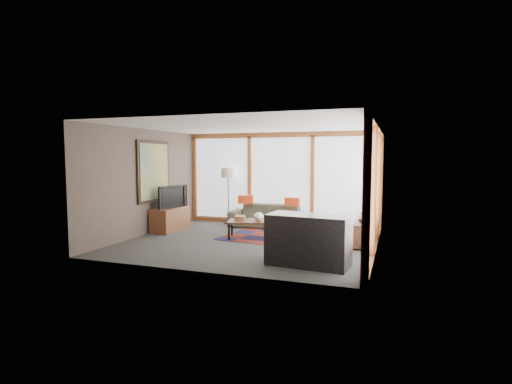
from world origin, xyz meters
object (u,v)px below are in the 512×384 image
(sofa, at_px, (268,216))
(bar_counter, at_px, (308,240))
(floor_lamp, at_px, (228,196))
(television, at_px, (170,196))
(coffee_table, at_px, (255,230))
(bookshelf, at_px, (364,230))
(tv_console, at_px, (170,219))

(sofa, height_order, bar_counter, bar_counter)
(sofa, distance_m, bar_counter, 3.91)
(floor_lamp, height_order, television, floor_lamp)
(floor_lamp, xyz_separation_m, coffee_table, (1.46, -1.78, -0.59))
(bookshelf, xyz_separation_m, tv_console, (-4.88, -0.33, 0.04))
(bookshelf, relative_size, television, 2.05)
(coffee_table, bearing_deg, sofa, 96.28)
(sofa, bearing_deg, bookshelf, -22.18)
(coffee_table, height_order, bar_counter, bar_counter)
(coffee_table, height_order, television, television)
(floor_lamp, distance_m, television, 1.84)
(tv_console, relative_size, television, 1.20)
(sofa, distance_m, floor_lamp, 1.41)
(floor_lamp, xyz_separation_m, bookshelf, (3.92, -1.25, -0.54))
(television, bearing_deg, floor_lamp, -18.43)
(floor_lamp, bearing_deg, coffee_table, -50.65)
(coffee_table, distance_m, bookshelf, 2.51)
(television, bearing_deg, sofa, -46.65)
(coffee_table, distance_m, television, 2.52)
(floor_lamp, relative_size, bar_counter, 1.13)
(tv_console, bearing_deg, television, -6.76)
(sofa, bearing_deg, floor_lamp, 168.12)
(bar_counter, bearing_deg, tv_console, 158.20)
(coffee_table, distance_m, bar_counter, 2.55)
(coffee_table, bearing_deg, bookshelf, 12.33)
(sofa, bearing_deg, television, -150.48)
(floor_lamp, distance_m, bookshelf, 4.15)
(floor_lamp, height_order, bookshelf, floor_lamp)
(bookshelf, distance_m, television, 4.92)
(tv_console, height_order, bar_counter, bar_counter)
(television, bearing_deg, coffee_table, -82.27)
(floor_lamp, bearing_deg, tv_console, -121.43)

